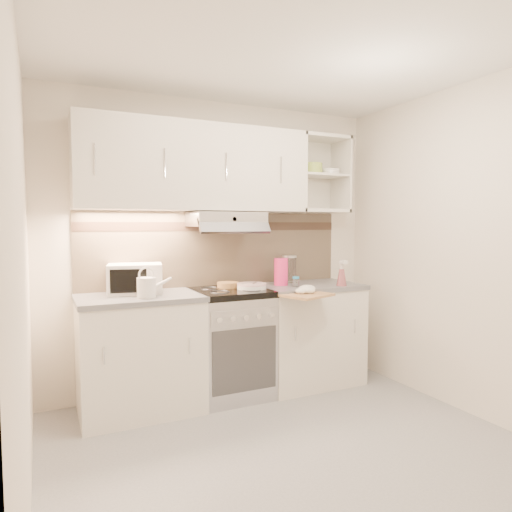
{
  "coord_description": "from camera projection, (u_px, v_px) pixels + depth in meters",
  "views": [
    {
      "loc": [
        -1.42,
        -2.38,
        1.44
      ],
      "look_at": [
        0.16,
        0.95,
        1.18
      ],
      "focal_mm": 32.0,
      "sensor_mm": 36.0,
      "label": 1
    }
  ],
  "objects": [
    {
      "name": "ground",
      "position": [
        297.0,
        454.0,
        2.86
      ],
      "size": [
        3.0,
        3.0,
        0.0
      ],
      "primitive_type": "plane",
      "color": "#969698",
      "rests_on": "ground"
    },
    {
      "name": "room_shell",
      "position": [
        271.0,
        196.0,
        3.07
      ],
      "size": [
        3.04,
        2.84,
        2.52
      ],
      "color": "silver",
      "rests_on": "ground"
    },
    {
      "name": "base_cabinet_left",
      "position": [
        140.0,
        356.0,
        3.49
      ],
      "size": [
        0.9,
        0.6,
        0.86
      ],
      "primitive_type": "cube",
      "color": "silver",
      "rests_on": "ground"
    },
    {
      "name": "worktop_left",
      "position": [
        139.0,
        298.0,
        3.46
      ],
      "size": [
        0.92,
        0.62,
        0.04
      ],
      "primitive_type": "cube",
      "color": "slate",
      "rests_on": "base_cabinet_left"
    },
    {
      "name": "base_cabinet_right",
      "position": [
        307.0,
        335.0,
        4.14
      ],
      "size": [
        0.9,
        0.6,
        0.86
      ],
      "primitive_type": "cube",
      "color": "silver",
      "rests_on": "ground"
    },
    {
      "name": "worktop_right",
      "position": [
        307.0,
        286.0,
        4.11
      ],
      "size": [
        0.92,
        0.62,
        0.04
      ],
      "primitive_type": "cube",
      "color": "slate",
      "rests_on": "base_cabinet_right"
    },
    {
      "name": "electric_range",
      "position": [
        231.0,
        342.0,
        3.81
      ],
      "size": [
        0.6,
        0.6,
        0.9
      ],
      "color": "#B7B7BC",
      "rests_on": "ground"
    },
    {
      "name": "microwave",
      "position": [
        135.0,
        279.0,
        3.56
      ],
      "size": [
        0.46,
        0.38,
        0.23
      ],
      "rotation": [
        0.0,
        0.0,
        -0.21
      ],
      "color": "white",
      "rests_on": "worktop_left"
    },
    {
      "name": "watering_can",
      "position": [
        148.0,
        286.0,
        3.35
      ],
      "size": [
        0.27,
        0.14,
        0.23
      ],
      "rotation": [
        0.0,
        0.0,
        0.07
      ],
      "color": "silver",
      "rests_on": "worktop_left"
    },
    {
      "name": "plate_stack",
      "position": [
        252.0,
        286.0,
        3.81
      ],
      "size": [
        0.25,
        0.25,
        0.05
      ],
      "rotation": [
        0.0,
        0.0,
        0.42
      ],
      "color": "white",
      "rests_on": "electric_range"
    },
    {
      "name": "bread_loaf",
      "position": [
        228.0,
        285.0,
        3.88
      ],
      "size": [
        0.18,
        0.18,
        0.05
      ],
      "primitive_type": "cylinder",
      "color": "#A68346",
      "rests_on": "electric_range"
    },
    {
      "name": "pink_pitcher",
      "position": [
        281.0,
        272.0,
        4.03
      ],
      "size": [
        0.13,
        0.12,
        0.24
      ],
      "rotation": [
        0.0,
        0.0,
        0.21
      ],
      "color": "#EE266C",
      "rests_on": "worktop_right"
    },
    {
      "name": "glass_jar",
      "position": [
        289.0,
        269.0,
        4.23
      ],
      "size": [
        0.13,
        0.13,
        0.25
      ],
      "rotation": [
        0.0,
        0.0,
        -0.3
      ],
      "color": "silver",
      "rests_on": "worktop_right"
    },
    {
      "name": "spice_jar",
      "position": [
        296.0,
        281.0,
        3.95
      ],
      "size": [
        0.06,
        0.06,
        0.09
      ],
      "rotation": [
        0.0,
        0.0,
        0.29
      ],
      "color": "white",
      "rests_on": "worktop_right"
    },
    {
      "name": "spray_bottle",
      "position": [
        342.0,
        275.0,
        3.99
      ],
      "size": [
        0.09,
        0.09,
        0.24
      ],
      "rotation": [
        0.0,
        0.0,
        0.09
      ],
      "color": "#DD7784",
      "rests_on": "worktop_right"
    },
    {
      "name": "cutting_board",
      "position": [
        305.0,
        295.0,
        3.68
      ],
      "size": [
        0.46,
        0.44,
        0.02
      ],
      "primitive_type": "cube",
      "rotation": [
        0.0,
        0.0,
        0.34
      ],
      "color": "tan",
      "rests_on": "base_cabinet_right"
    },
    {
      "name": "dish_towel",
      "position": [
        306.0,
        288.0,
        3.73
      ],
      "size": [
        0.31,
        0.28,
        0.07
      ],
      "primitive_type": null,
      "rotation": [
        0.0,
        0.0,
        0.34
      ],
      "color": "white",
      "rests_on": "cutting_board"
    }
  ]
}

